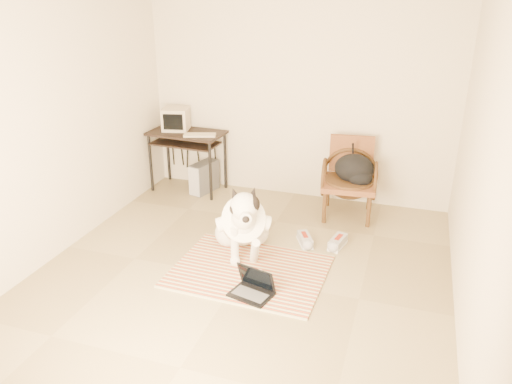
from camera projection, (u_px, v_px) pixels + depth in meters
The scene contains 16 objects.
floor at pixel (239, 278), 4.92m from camera, with size 4.50×4.50×0.00m, color #918059.
wall_back at pixel (298, 96), 6.37m from camera, with size 4.50×4.50×0.00m, color beige.
wall_front at pixel (79, 280), 2.43m from camera, with size 4.50×4.50×0.00m, color beige.
wall_left at pixel (49, 128), 4.98m from camera, with size 4.50×4.50×0.00m, color beige.
wall_right at pixel (482, 171), 3.83m from camera, with size 4.50×4.50×0.00m, color beige.
rug at pixel (249, 271), 5.02m from camera, with size 1.54×1.20×0.02m.
dog at pixel (243, 223), 5.24m from camera, with size 0.73×1.08×0.90m.
laptop at pixel (253, 288), 4.62m from camera, with size 0.43×0.36×0.27m.
computer_desk at pixel (187, 141), 6.75m from camera, with size 1.03×0.61×0.83m.
crt_monitor at pixel (176, 119), 6.76m from camera, with size 0.40×0.39×0.30m.
desk_keyboard at pixel (200, 135), 6.53m from camera, with size 0.42×0.15×0.03m, color #B8A990.
pc_tower at pixel (204, 177), 6.88m from camera, with size 0.30×0.48×0.42m.
rattan_chair at pixel (349, 178), 6.11m from camera, with size 0.69×0.67×0.96m.
backpack at pixel (355, 170), 6.00m from camera, with size 0.48×0.42×0.35m.
sneaker_left at pixel (305, 240), 5.54m from camera, with size 0.25×0.33×0.11m.
sneaker_right at pixel (338, 243), 5.49m from camera, with size 0.19×0.33×0.11m.
Camera 1 is at (1.47, -3.95, 2.69)m, focal length 35.00 mm.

